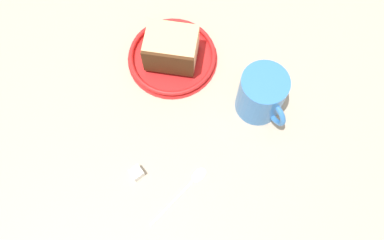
{
  "coord_description": "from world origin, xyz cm",
  "views": [
    {
      "loc": [
        26.56,
        -12.61,
        66.98
      ],
      "look_at": [
        4.22,
        -2.73,
        3.0
      ],
      "focal_mm": 37.35,
      "sensor_mm": 36.0,
      "label": 1
    }
  ],
  "objects_px": {
    "cake_slice": "(171,49)",
    "sugar_cube": "(137,173)",
    "small_plate": "(172,57)",
    "tea_mug": "(262,95)",
    "teaspoon": "(190,184)"
  },
  "relations": [
    {
      "from": "small_plate",
      "to": "sugar_cube",
      "type": "height_order",
      "value": "sugar_cube"
    },
    {
      "from": "cake_slice",
      "to": "sugar_cube",
      "type": "height_order",
      "value": "cake_slice"
    },
    {
      "from": "small_plate",
      "to": "tea_mug",
      "type": "bearing_deg",
      "value": 34.28
    },
    {
      "from": "tea_mug",
      "to": "sugar_cube",
      "type": "bearing_deg",
      "value": -82.91
    },
    {
      "from": "cake_slice",
      "to": "teaspoon",
      "type": "bearing_deg",
      "value": -15.8
    },
    {
      "from": "small_plate",
      "to": "tea_mug",
      "type": "xyz_separation_m",
      "value": [
        0.15,
        0.1,
        0.04
      ]
    },
    {
      "from": "small_plate",
      "to": "tea_mug",
      "type": "relative_size",
      "value": 1.6
    },
    {
      "from": "small_plate",
      "to": "tea_mug",
      "type": "distance_m",
      "value": 0.19
    },
    {
      "from": "cake_slice",
      "to": "tea_mug",
      "type": "distance_m",
      "value": 0.18
    },
    {
      "from": "teaspoon",
      "to": "cake_slice",
      "type": "bearing_deg",
      "value": 164.2
    },
    {
      "from": "small_plate",
      "to": "sugar_cube",
      "type": "xyz_separation_m",
      "value": [
        0.18,
        -0.14,
        0.0
      ]
    },
    {
      "from": "small_plate",
      "to": "sugar_cube",
      "type": "bearing_deg",
      "value": -37.93
    },
    {
      "from": "tea_mug",
      "to": "sugar_cube",
      "type": "relative_size",
      "value": 5.45
    },
    {
      "from": "cake_slice",
      "to": "sugar_cube",
      "type": "bearing_deg",
      "value": -37.99
    },
    {
      "from": "teaspoon",
      "to": "sugar_cube",
      "type": "height_order",
      "value": "sugar_cube"
    }
  ]
}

